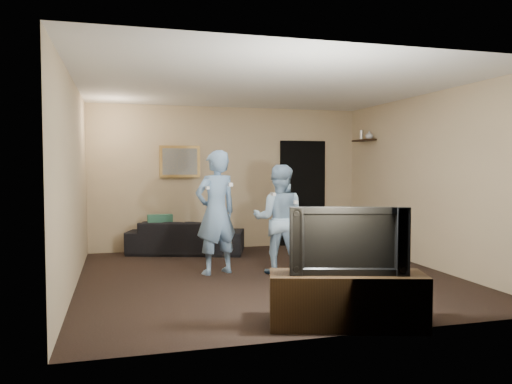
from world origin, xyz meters
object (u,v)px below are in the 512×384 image
object	(u,v)px
sofa	(186,237)
wii_player_right	(279,219)
tv_console	(347,300)
wii_player_left	(216,212)
television	(348,240)

from	to	relation	value
sofa	wii_player_right	bearing A→B (deg)	136.35
tv_console	wii_player_left	distance (m)	2.80
television	wii_player_left	world-z (taller)	wii_player_left
television	wii_player_right	xyz separation A→B (m)	(0.11, 2.41, -0.06)
sofa	wii_player_left	size ratio (longest dim) A/B	1.13
wii_player_left	wii_player_right	distance (m)	0.89
sofa	tv_console	distance (m)	4.47
tv_console	television	xyz separation A→B (m)	(0.00, 0.00, 0.58)
tv_console	television	size ratio (longest dim) A/B	1.32
wii_player_right	sofa	bearing A→B (deg)	118.31
tv_console	wii_player_right	xyz separation A→B (m)	(0.11, 2.41, 0.52)
sofa	tv_console	xyz separation A→B (m)	(0.95, -4.37, -0.04)
sofa	wii_player_left	distance (m)	1.86
wii_player_right	tv_console	bearing A→B (deg)	-92.51
tv_console	wii_player_right	world-z (taller)	wii_player_right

